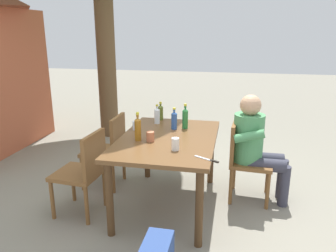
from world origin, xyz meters
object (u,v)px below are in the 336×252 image
chair_near_right (244,157)px  table_knife (208,160)px  cup_terracotta (150,137)px  bottle_green (185,118)px  bottle_clear (157,115)px  dining_table (168,146)px  bottle_amber (138,128)px  cup_white (175,144)px  bottle_blue (174,120)px  chair_far_right (109,147)px  person_in_white_shirt (255,143)px  cup_glass (136,126)px  chair_far_left (85,169)px  bottle_olive (161,112)px

chair_near_right → table_knife: bearing=159.3°
cup_terracotta → table_knife: 0.71m
bottle_green → bottle_clear: 0.37m
bottle_green → bottle_clear: (0.13, 0.35, -0.02)m
dining_table → bottle_amber: size_ratio=5.05×
bottle_clear → cup_white: size_ratio=1.98×
bottle_green → bottle_blue: (-0.05, 0.11, -0.02)m
cup_terracotta → bottle_clear: bearing=7.6°
chair_far_right → person_in_white_shirt: size_ratio=0.74×
cup_glass → cup_terracotta: (-0.34, -0.25, -0.00)m
chair_far_right → bottle_green: bottle_green is taller
bottle_green → cup_glass: bottle_green is taller
dining_table → chair_near_right: bearing=-67.0°
person_in_white_shirt → table_knife: (-0.86, 0.43, 0.12)m
cup_glass → cup_white: 0.76m
chair_far_left → person_in_white_shirt: 1.80m
chair_near_right → chair_far_left: size_ratio=1.00×
chair_far_right → cup_white: bearing=-126.3°
chair_far_left → cup_white: 0.98m
bottle_olive → table_knife: bottle_olive is taller
chair_far_left → cup_terracotta: size_ratio=9.03×
bottle_amber → bottle_olive: bearing=-3.1°
chair_far_right → bottle_amber: bottle_amber is taller
bottle_green → bottle_olive: bottle_green is taller
person_in_white_shirt → bottle_green: person_in_white_shirt is taller
cup_glass → cup_terracotta: bearing=-143.4°
cup_white → cup_terracotta: cup_white is taller
bottle_clear → cup_terracotta: bottle_clear is taller
cup_white → cup_terracotta: 0.35m
bottle_green → cup_terracotta: bottle_green is taller
bottle_green → bottle_blue: size_ratio=1.15×
chair_far_left → bottle_green: (0.69, -0.90, 0.40)m
bottle_olive → bottle_blue: bearing=-146.5°
bottle_blue → bottle_olive: 0.42m
person_in_white_shirt → bottle_amber: size_ratio=4.11×
dining_table → bottle_amber: (-0.15, 0.27, 0.22)m
chair_far_right → cup_terracotta: bearing=-127.1°
person_in_white_shirt → cup_white: person_in_white_shirt is taller
bottle_clear → cup_terracotta: size_ratio=2.37×
bottle_blue → cup_glass: size_ratio=2.46×
dining_table → chair_far_right: chair_far_right is taller
cup_terracotta → person_in_white_shirt: bearing=-65.1°
cup_glass → bottle_amber: bearing=-159.7°
person_in_white_shirt → chair_far_right: bearing=90.0°
chair_near_right → cup_white: (-0.68, 0.64, 0.34)m
bottle_blue → table_knife: bearing=-151.6°
cup_terracotta → table_knife: size_ratio=0.44×
chair_far_right → cup_white: cup_white is taller
bottle_olive → table_knife: size_ratio=1.01×
bottle_green → cup_glass: bearing=108.5°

